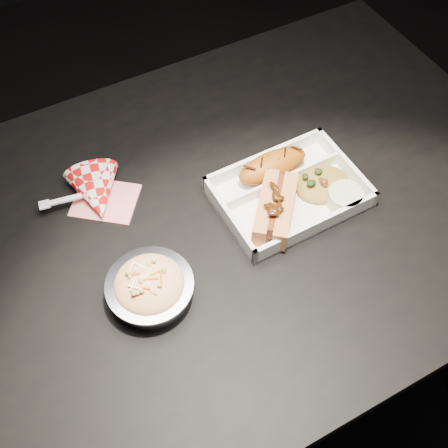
{
  "coord_description": "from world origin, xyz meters",
  "views": [
    {
      "loc": [
        -0.27,
        -0.51,
        1.54
      ],
      "look_at": [
        -0.02,
        -0.06,
        0.81
      ],
      "focal_mm": 45.0,
      "sensor_mm": 36.0,
      "label": 1
    }
  ],
  "objects_px": {
    "dining_table": "(219,242)",
    "fried_pastry": "(273,166)",
    "food_tray": "(288,194)",
    "hotdog": "(276,207)",
    "napkin_fork": "(97,194)",
    "foil_coleslaw_cup": "(150,287)"
  },
  "relations": [
    {
      "from": "dining_table",
      "to": "fried_pastry",
      "type": "distance_m",
      "value": 0.18
    },
    {
      "from": "fried_pastry",
      "to": "food_tray",
      "type": "bearing_deg",
      "value": -89.47
    },
    {
      "from": "hotdog",
      "to": "napkin_fork",
      "type": "bearing_deg",
      "value": 94.54
    },
    {
      "from": "dining_table",
      "to": "fried_pastry",
      "type": "relative_size",
      "value": 8.81
    },
    {
      "from": "food_tray",
      "to": "fried_pastry",
      "type": "height_order",
      "value": "fried_pastry"
    },
    {
      "from": "dining_table",
      "to": "hotdog",
      "type": "xyz_separation_m",
      "value": [
        0.08,
        -0.06,
        0.12
      ]
    },
    {
      "from": "foil_coleslaw_cup",
      "to": "napkin_fork",
      "type": "distance_m",
      "value": 0.22
    },
    {
      "from": "food_tray",
      "to": "foil_coleslaw_cup",
      "type": "xyz_separation_m",
      "value": [
        -0.29,
        -0.06,
        0.02
      ]
    },
    {
      "from": "fried_pastry",
      "to": "hotdog",
      "type": "bearing_deg",
      "value": -118.23
    },
    {
      "from": "hotdog",
      "to": "napkin_fork",
      "type": "relative_size",
      "value": 0.79
    },
    {
      "from": "hotdog",
      "to": "napkin_fork",
      "type": "height_order",
      "value": "napkin_fork"
    },
    {
      "from": "fried_pastry",
      "to": "napkin_fork",
      "type": "relative_size",
      "value": 0.76
    },
    {
      "from": "food_tray",
      "to": "foil_coleslaw_cup",
      "type": "bearing_deg",
      "value": -168.34
    },
    {
      "from": "food_tray",
      "to": "napkin_fork",
      "type": "height_order",
      "value": "napkin_fork"
    },
    {
      "from": "napkin_fork",
      "to": "fried_pastry",
      "type": "bearing_deg",
      "value": -8.56
    },
    {
      "from": "hotdog",
      "to": "foil_coleslaw_cup",
      "type": "height_order",
      "value": "hotdog"
    },
    {
      "from": "dining_table",
      "to": "fried_pastry",
      "type": "xyz_separation_m",
      "value": [
        0.12,
        0.03,
        0.12
      ]
    },
    {
      "from": "food_tray",
      "to": "foil_coleslaw_cup",
      "type": "relative_size",
      "value": 1.84
    },
    {
      "from": "food_tray",
      "to": "hotdog",
      "type": "bearing_deg",
      "value": -149.23
    },
    {
      "from": "dining_table",
      "to": "napkin_fork",
      "type": "distance_m",
      "value": 0.24
    },
    {
      "from": "dining_table",
      "to": "hotdog",
      "type": "height_order",
      "value": "hotdog"
    },
    {
      "from": "hotdog",
      "to": "foil_coleslaw_cup",
      "type": "distance_m",
      "value": 0.25
    }
  ]
}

